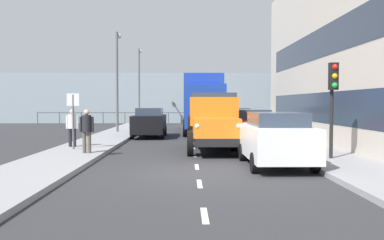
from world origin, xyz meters
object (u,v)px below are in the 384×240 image
object	(u,v)px
traffic_light_near	(333,89)
lamp_post_far	(139,79)
street_sign	(73,111)
lorry_cargo_blue	(203,102)
car_black_oppositeside_0	(150,122)
pedestrian_couple_a	(72,125)
pedestrian_strolling	(87,127)
truck_vintage_orange	(214,123)
car_teal_kerbside_2	(235,122)
car_silver_kerbside_3	(225,118)
car_maroon_kerbside_1	(249,128)
lamp_post_promenade	(117,72)
car_white_kerbside_near	(275,138)

from	to	relation	value
traffic_light_near	lamp_post_far	distance (m)	25.58
lamp_post_far	street_sign	distance (m)	20.99
lorry_cargo_blue	car_black_oppositeside_0	bearing A→B (deg)	43.76
traffic_light_near	pedestrian_couple_a	bearing A→B (deg)	-22.35
car_black_oppositeside_0	pedestrian_strolling	xyz separation A→B (m)	(1.56, 9.00, 0.21)
pedestrian_strolling	lamp_post_far	size ratio (longest dim) A/B	0.24
car_black_oppositeside_0	lamp_post_far	distance (m)	13.66
pedestrian_couple_a	truck_vintage_orange	bearing A→B (deg)	172.92
car_teal_kerbside_2	lamp_post_far	distance (m)	15.42
street_sign	truck_vintage_orange	bearing A→B (deg)	-177.36
lorry_cargo_blue	pedestrian_strolling	bearing A→B (deg)	68.38
street_sign	pedestrian_strolling	bearing A→B (deg)	123.23
car_teal_kerbside_2	car_black_oppositeside_0	xyz separation A→B (m)	(4.99, -0.22, 0.00)
lorry_cargo_blue	car_silver_kerbside_3	distance (m)	3.51
car_teal_kerbside_2	car_black_oppositeside_0	world-z (taller)	same
truck_vintage_orange	pedestrian_couple_a	bearing A→B (deg)	-7.08
lamp_post_far	street_sign	world-z (taller)	lamp_post_far
lorry_cargo_blue	street_sign	world-z (taller)	lorry_cargo_blue
car_maroon_kerbside_1	car_teal_kerbside_2	xyz separation A→B (m)	(0.00, -5.74, 0.00)
pedestrian_couple_a	car_silver_kerbside_3	bearing A→B (deg)	-121.35
lamp_post_promenade	car_teal_kerbside_2	bearing A→B (deg)	156.24
car_black_oppositeside_0	traffic_light_near	size ratio (longest dim) A/B	1.36
car_black_oppositeside_0	street_sign	size ratio (longest dim) A/B	1.93
car_teal_kerbside_2	pedestrian_strolling	distance (m)	10.96
car_black_oppositeside_0	pedestrian_couple_a	distance (m)	7.25
lamp_post_promenade	truck_vintage_orange	bearing A→B (deg)	118.29
car_teal_kerbside_2	pedestrian_strolling	bearing A→B (deg)	53.32
truck_vintage_orange	lamp_post_far	bearing A→B (deg)	-75.45
car_maroon_kerbside_1	car_silver_kerbside_3	world-z (taller)	same
pedestrian_couple_a	street_sign	xyz separation A→B (m)	(-0.32, 1.01, 0.60)
lamp_post_promenade	pedestrian_strolling	bearing A→B (deg)	93.84
lorry_cargo_blue	car_maroon_kerbside_1	xyz separation A→B (m)	(-1.74, 9.07, -1.18)
pedestrian_couple_a	car_black_oppositeside_0	bearing A→B (deg)	-111.97
car_silver_kerbside_3	car_teal_kerbside_2	bearing A→B (deg)	90.00
lorry_cargo_blue	street_sign	xyz separation A→B (m)	(5.64, 10.84, -0.39)
truck_vintage_orange	street_sign	bearing A→B (deg)	2.64
car_white_kerbside_near	pedestrian_couple_a	distance (m)	9.05
car_white_kerbside_near	lamp_post_far	xyz separation A→B (m)	(7.05, -24.58, 3.23)
truck_vintage_orange	car_white_kerbside_near	bearing A→B (deg)	113.14
car_white_kerbside_near	car_silver_kerbside_3	world-z (taller)	same
truck_vintage_orange	traffic_light_near	xyz separation A→B (m)	(-3.77, 3.27, 1.29)
car_white_kerbside_near	pedestrian_couple_a	size ratio (longest dim) A/B	2.64
truck_vintage_orange	car_teal_kerbside_2	xyz separation A→B (m)	(-1.71, -7.25, -0.28)
lamp_post_promenade	pedestrian_couple_a	bearing A→B (deg)	87.94
traffic_light_near	lorry_cargo_blue	bearing A→B (deg)	-74.65
car_maroon_kerbside_1	traffic_light_near	world-z (taller)	traffic_light_near
pedestrian_couple_a	traffic_light_near	bearing A→B (deg)	157.65
pedestrian_strolling	car_white_kerbside_near	bearing A→B (deg)	159.39
lorry_cargo_blue	pedestrian_strolling	xyz separation A→B (m)	(4.80, 12.11, -0.97)
car_black_oppositeside_0	lamp_post_promenade	bearing A→B (deg)	-51.94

